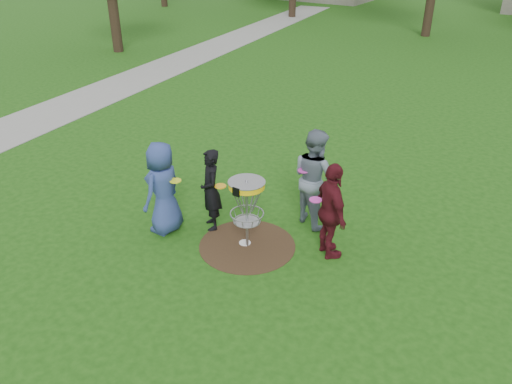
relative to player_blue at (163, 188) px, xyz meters
The scene contains 10 objects.
ground 1.91m from the player_blue, 13.54° to the left, with size 100.00×100.00×0.00m, color #19470F.
dirt_patch 1.91m from the player_blue, 13.54° to the left, with size 1.80×1.80×0.01m, color #47331E.
concrete_path 11.88m from the player_blue, 134.90° to the left, with size 2.20×40.00×0.02m, color #9E9E99.
player_blue is the anchor object (origin of this frame).
player_black 0.90m from the player_blue, 39.81° to the left, with size 0.60×0.39×1.64m, color black.
player_grey 2.89m from the player_blue, 39.40° to the left, with size 0.95×0.74×1.96m, color slate.
player_maroon 3.17m from the player_blue, 17.65° to the left, with size 1.06×0.44×1.80m, color #52121B.
disc_on_grass 1.85m from the player_blue, 15.50° to the left, with size 0.22×0.22×0.02m, color white.
disc_golf_basket 1.69m from the player_blue, 13.52° to the left, with size 0.66×0.67×1.38m.
held_discs 1.72m from the player_blue, 26.25° to the left, with size 2.71×1.73×0.22m.
Camera 1 is at (4.34, -6.37, 5.29)m, focal length 35.00 mm.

